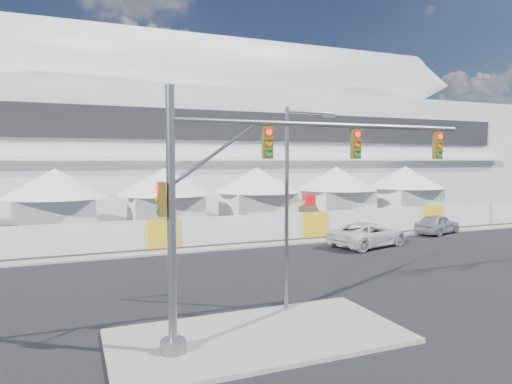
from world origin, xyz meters
name	(u,v)px	position (x,y,z in m)	size (l,w,h in m)	color
ground	(356,295)	(0.00, 0.00, 0.00)	(160.00, 160.00, 0.00)	black
median_island	(259,336)	(-6.00, -3.00, 0.07)	(10.00, 5.00, 0.15)	gray
far_curb	(466,229)	(20.00, 12.50, 0.06)	(80.00, 1.20, 0.12)	gray
stadium	(233,135)	(8.71, 41.50, 9.45)	(80.00, 24.80, 21.98)	silver
tent_row	(213,192)	(0.50, 24.00, 3.15)	(53.40, 8.40, 5.40)	silver
hoarding_fence	(314,224)	(6.00, 14.50, 1.00)	(70.00, 0.25, 2.00)	white
scaffold_tower	(471,161)	(46.00, 36.00, 6.00)	(4.40, 4.40, 12.00)	#595B60
sedan_silver	(437,224)	(16.17, 11.90, 0.82)	(4.82, 1.94, 1.64)	#B9B9BF
pickup_curb	(368,234)	(7.56, 9.47, 0.86)	(6.18, 2.85, 1.72)	silver
lot_car_a	(401,213)	(18.82, 19.54, 0.78)	(4.75, 1.66, 1.57)	silver
lot_car_b	(488,213)	(27.63, 16.87, 0.75)	(4.40, 1.77, 1.50)	black
lot_car_c	(13,237)	(-15.64, 18.00, 0.83)	(5.70, 2.32, 1.66)	#9C9DA1
traffic_mast	(242,203)	(-6.73, -3.40, 4.72)	(11.52, 0.79, 8.18)	slate
streetlight_median	(292,194)	(-3.67, -0.80, 4.76)	(2.22, 0.22, 8.03)	gray
boom_lift	(264,227)	(2.08, 15.50, 0.90)	(6.63, 1.77, 3.34)	red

